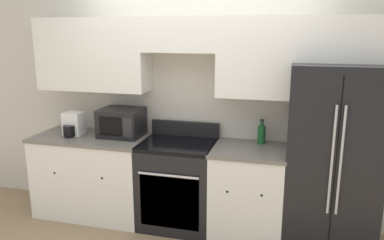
% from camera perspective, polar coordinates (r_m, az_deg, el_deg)
% --- Properties ---
extents(ground_plane, '(12.00, 12.00, 0.00)m').
position_cam_1_polar(ground_plane, '(3.91, -1.22, -17.82)').
color(ground_plane, '#937A5B').
extents(wall_back, '(8.00, 0.39, 2.60)m').
position_cam_1_polar(wall_back, '(3.94, 1.14, 5.66)').
color(wall_back, beige).
rests_on(wall_back, ground_plane).
extents(lower_cabinets_left, '(1.25, 0.64, 0.91)m').
position_cam_1_polar(lower_cabinets_left, '(4.37, -14.78, -8.09)').
color(lower_cabinets_left, white).
rests_on(lower_cabinets_left, ground_plane).
extents(lower_cabinets_right, '(0.73, 0.64, 0.91)m').
position_cam_1_polar(lower_cabinets_right, '(3.87, 8.48, -10.69)').
color(lower_cabinets_right, white).
rests_on(lower_cabinets_right, ground_plane).
extents(oven_range, '(0.76, 0.65, 1.07)m').
position_cam_1_polar(oven_range, '(4.00, -2.12, -9.64)').
color(oven_range, black).
rests_on(oven_range, ground_plane).
extents(refrigerator, '(0.82, 0.73, 1.75)m').
position_cam_1_polar(refrigerator, '(3.76, 20.46, -5.31)').
color(refrigerator, black).
rests_on(refrigerator, ground_plane).
extents(microwave, '(0.45, 0.38, 0.30)m').
position_cam_1_polar(microwave, '(4.12, -10.68, -0.37)').
color(microwave, black).
rests_on(microwave, lower_cabinets_left).
extents(bottle, '(0.08, 0.08, 0.25)m').
position_cam_1_polar(bottle, '(3.86, 10.54, -2.11)').
color(bottle, '#195928').
rests_on(bottle, lower_cabinets_right).
extents(electric_kettle, '(0.20, 0.26, 0.25)m').
position_cam_1_polar(electric_kettle, '(4.30, -17.62, -0.68)').
color(electric_kettle, white).
rests_on(electric_kettle, lower_cabinets_left).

